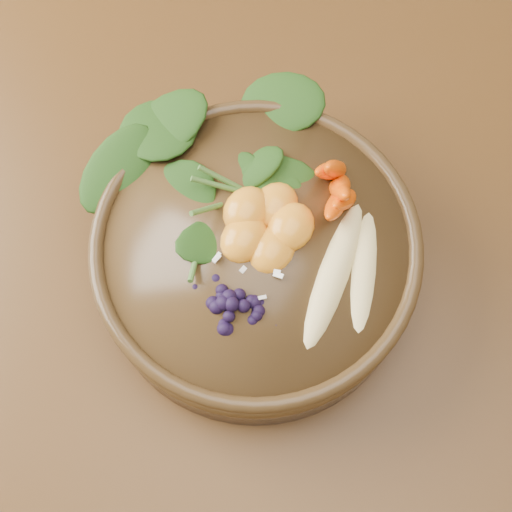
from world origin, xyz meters
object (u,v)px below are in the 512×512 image
blueberry_pile (233,299)px  kale_heap (233,158)px  mandarin_cluster (266,219)px  banana_halves (351,267)px  stoneware_bowl (256,259)px  carrot_cluster (347,167)px  dining_table (428,339)px

blueberry_pile → kale_heap: bearing=121.0°
mandarin_cluster → banana_halves: bearing=-0.5°
stoneware_bowl → banana_halves: (0.09, 0.02, 0.06)m
carrot_cluster → banana_halves: size_ratio=0.48×
kale_heap → mandarin_cluster: bearing=-32.6°
stoneware_bowl → blueberry_pile: bearing=-77.9°
dining_table → blueberry_pile: size_ratio=10.46×
stoneware_bowl → kale_heap: kale_heap is taller
kale_heap → mandarin_cluster: 0.07m
banana_halves → mandarin_cluster: bearing=170.3°
dining_table → mandarin_cluster: size_ratio=15.24×
stoneware_bowl → banana_halves: bearing=12.0°
mandarin_cluster → blueberry_pile: bearing=-80.0°
dining_table → blueberry_pile: 0.31m
carrot_cluster → banana_halves: carrot_cluster is taller
mandarin_cluster → blueberry_pile: 0.09m
stoneware_bowl → mandarin_cluster: (-0.00, 0.02, 0.06)m
kale_heap → blueberry_pile: size_ratio=1.42×
dining_table → carrot_cluster: bearing=167.6°
carrot_cluster → banana_halves: 0.10m
banana_halves → mandarin_cluster: size_ratio=1.81×
dining_table → kale_heap: (-0.27, -0.00, 0.21)m
dining_table → banana_halves: 0.23m
banana_halves → carrot_cluster: bearing=113.1°
kale_heap → carrot_cluster: (0.11, 0.04, 0.02)m
kale_heap → banana_halves: 0.16m
blueberry_pile → dining_table: bearing=34.4°
dining_table → blueberry_pile: blueberry_pile is taller
mandarin_cluster → blueberry_pile: size_ratio=0.69×
dining_table → carrot_cluster: carrot_cluster is taller
dining_table → banana_halves: banana_halves is taller
carrot_cluster → kale_heap: bearing=-169.5°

